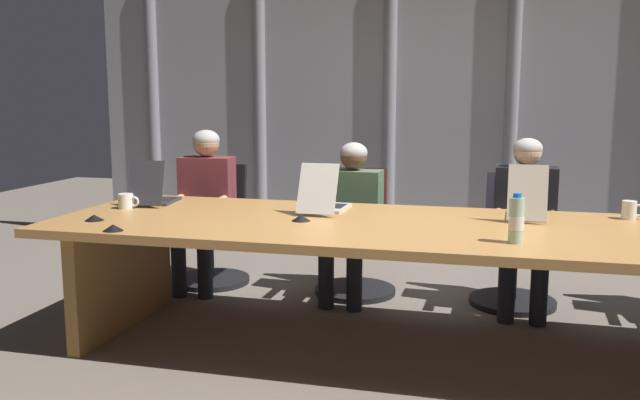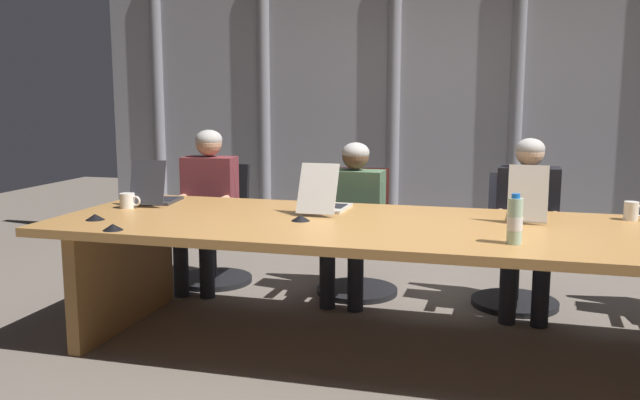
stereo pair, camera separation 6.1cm
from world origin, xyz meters
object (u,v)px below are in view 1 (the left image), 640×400
at_px(water_bottle_primary, 516,221).
at_px(conference_mic_middle, 113,228).
at_px(laptop_left_mid, 325,202).
at_px(conference_mic_left_side, 301,218).
at_px(office_chair_left_mid, 356,247).
at_px(coffee_mug_far, 126,201).
at_px(conference_mic_right_side, 94,218).
at_px(person_left_end, 204,198).
at_px(person_center, 525,214).
at_px(office_chair_center, 514,256).
at_px(laptop_left_end, 154,195).
at_px(coffee_mug_near, 630,210).
at_px(laptop_center, 526,208).
at_px(office_chair_left_end, 213,238).
at_px(person_left_mid, 350,210).

bearing_deg(water_bottle_primary, conference_mic_middle, -173.94).
distance_m(laptop_left_mid, conference_mic_left_side, 0.36).
bearing_deg(office_chair_left_mid, conference_mic_middle, -37.21).
height_order(coffee_mug_far, conference_mic_right_side, coffee_mug_far).
height_order(person_left_end, water_bottle_primary, person_left_end).
bearing_deg(conference_mic_left_side, person_center, 38.52).
relative_size(person_center, conference_mic_right_side, 10.70).
relative_size(office_chair_center, conference_mic_middle, 8.26).
height_order(water_bottle_primary, conference_mic_right_side, water_bottle_primary).
height_order(conference_mic_middle, conference_mic_right_side, same).
bearing_deg(coffee_mug_far, office_chair_left_mid, 38.92).
bearing_deg(office_chair_center, laptop_left_end, -68.56).
relative_size(office_chair_left_mid, coffee_mug_near, 7.05).
bearing_deg(conference_mic_right_side, laptop_center, 15.46).
bearing_deg(conference_mic_left_side, office_chair_left_mid, 85.55).
height_order(office_chair_left_end, coffee_mug_near, office_chair_left_end).
height_order(laptop_left_mid, laptop_center, laptop_center).
height_order(laptop_left_end, office_chair_left_mid, laptop_left_end).
relative_size(laptop_center, office_chair_center, 0.44).
height_order(laptop_center, conference_mic_left_side, laptop_center).
bearing_deg(laptop_center, person_left_mid, 63.85).
height_order(coffee_mug_far, conference_mic_left_side, coffee_mug_far).
relative_size(coffee_mug_near, conference_mic_middle, 1.18).
xyz_separation_m(person_center, conference_mic_left_side, (-1.28, -1.02, 0.10)).
relative_size(office_chair_left_end, water_bottle_primary, 3.73).
bearing_deg(person_left_end, conference_mic_middle, 1.59).
bearing_deg(laptop_left_end, person_center, -81.33).
distance_m(office_chair_left_end, office_chair_left_mid, 1.15).
bearing_deg(conference_mic_left_side, laptop_center, 17.00).
bearing_deg(water_bottle_primary, person_left_end, 149.34).
bearing_deg(person_center, laptop_center, -0.93).
distance_m(office_chair_left_end, conference_mic_right_side, 1.52).
relative_size(office_chair_left_end, conference_mic_right_side, 8.34).
xyz_separation_m(laptop_center, person_left_mid, (-1.18, 0.63, -0.17)).
bearing_deg(water_bottle_primary, laptop_center, 83.34).
bearing_deg(person_left_end, conference_mic_right_side, -8.93).
xyz_separation_m(office_chair_left_mid, person_left_end, (-1.15, -0.15, 0.34)).
distance_m(laptop_left_end, conference_mic_right_side, 0.63).
relative_size(office_chair_left_mid, conference_mic_middle, 8.35).
distance_m(person_left_mid, coffee_mug_far, 1.56).
distance_m(person_left_end, conference_mic_middle, 1.56).
distance_m(laptop_left_end, person_left_mid, 1.37).
height_order(office_chair_left_end, person_center, person_center).
bearing_deg(conference_mic_middle, person_left_mid, 57.76).
height_order(laptop_left_end, person_left_mid, person_left_mid).
distance_m(office_chair_left_mid, water_bottle_primary, 1.90).
distance_m(laptop_center, conference_mic_middle, 2.33).
height_order(coffee_mug_near, coffee_mug_far, coffee_mug_near).
height_order(office_chair_center, person_center, person_center).
bearing_deg(laptop_center, office_chair_left_mid, 58.05).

